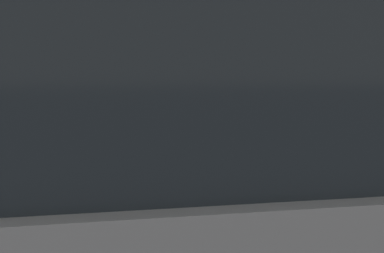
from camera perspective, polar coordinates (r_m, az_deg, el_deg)
The scene contains 6 objects.
sidewalk_curb at distance 5.45m, azimuth -3.69°, elevation -10.20°, with size 36.00×2.97×0.15m, color #ADA8A0.
parking_meter at distance 4.10m, azimuth -5.26°, elevation 0.98°, with size 0.16×0.17×1.48m.
pedestrian_at_meter at distance 4.47m, azimuth 3.24°, elevation 0.18°, with size 0.59×0.58×1.70m.
parked_sedan_gray at distance 2.58m, azimuth 1.80°, elevation -8.44°, with size 4.64×1.91×1.76m.
background_railing at distance 6.56m, azimuth -5.86°, elevation 0.15°, with size 24.06×0.06×1.16m.
backdrop_wall at distance 9.93m, azimuth -8.93°, elevation 6.39°, with size 32.00×0.50×3.60m, color brown.
Camera 1 is at (-1.00, -3.69, 1.45)m, focal length 63.89 mm.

